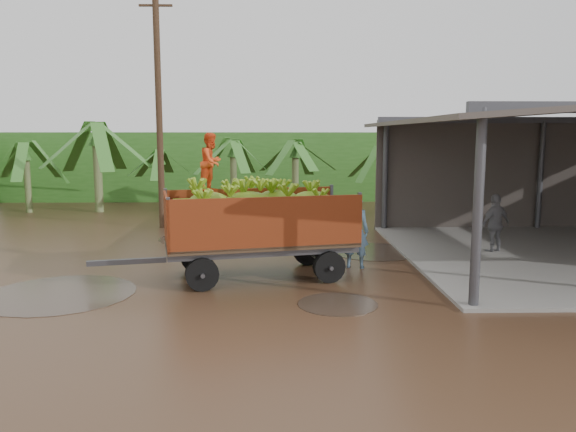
# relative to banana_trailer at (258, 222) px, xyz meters

# --- Properties ---
(ground) EXTENTS (100.00, 100.00, 0.00)m
(ground) POSITION_rel_banana_trailer_xyz_m (-0.89, 1.02, -1.36)
(ground) COLOR black
(ground) RESTS_ON ground
(hedge_north) EXTENTS (22.00, 3.00, 3.60)m
(hedge_north) POSITION_rel_banana_trailer_xyz_m (-2.89, 17.02, 0.44)
(hedge_north) COLOR #2D661E
(hedge_north) RESTS_ON ground
(banana_trailer) EXTENTS (6.38, 3.12, 3.53)m
(banana_trailer) POSITION_rel_banana_trailer_xyz_m (0.00, 0.00, 0.00)
(banana_trailer) COLOR #9A3616
(banana_trailer) RESTS_ON ground
(man_blue) EXTENTS (0.80, 0.63, 1.94)m
(man_blue) POSITION_rel_banana_trailer_xyz_m (2.51, 0.88, -0.39)
(man_blue) COLOR #7AACDE
(man_blue) RESTS_ON ground
(man_grey) EXTENTS (1.12, 0.83, 1.77)m
(man_grey) POSITION_rel_banana_trailer_xyz_m (6.87, 2.53, -0.48)
(man_grey) COLOR slate
(man_grey) RESTS_ON ground
(utility_pole) EXTENTS (1.20, 0.24, 8.72)m
(utility_pole) POSITION_rel_banana_trailer_xyz_m (-3.85, 7.53, 3.05)
(utility_pole) COLOR #47301E
(utility_pole) RESTS_ON ground
(banana_plants) EXTENTS (23.68, 19.89, 4.08)m
(banana_plants) POSITION_rel_banana_trailer_xyz_m (-6.72, 7.46, 0.37)
(banana_plants) COLOR #2D661E
(banana_plants) RESTS_ON ground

